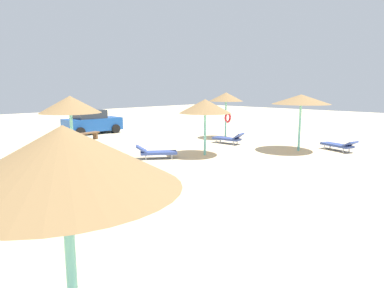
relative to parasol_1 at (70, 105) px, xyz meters
name	(u,v)px	position (x,y,z in m)	size (l,w,h in m)	color
ground_plane	(259,191)	(2.63, -7.22, -2.62)	(80.00, 80.00, 0.00)	beige
parasol_1	(70,105)	(0.00, 0.00, 0.00)	(2.43, 2.43, 2.98)	#6BC6BC
parasol_2	(64,158)	(-4.82, -9.42, -0.07)	(2.54, 2.54, 2.91)	#6BC6BC
parasol_3	(226,98)	(11.08, 0.77, 0.02)	(2.21, 2.21, 2.98)	#6BC6BC
parasol_4	(205,106)	(5.85, -2.03, -0.22)	(2.54, 2.54, 2.75)	#6BC6BC
parasol_5	(301,100)	(10.12, -4.85, 0.06)	(2.99, 2.99, 2.95)	#6BC6BC
lounger_1	(19,172)	(-2.18, -0.22, -2.31)	(0.96, 1.97, 0.72)	#33478C
lounger_3	(229,138)	(9.40, -0.77, -2.31)	(0.81, 1.94, 0.70)	#33478C
lounger_4	(156,152)	(3.62, -0.92, -2.31)	(1.90, 1.67, 0.66)	#33478C
lounger_5	(339,145)	(11.59, -6.39, -2.31)	(1.22, 2.02, 0.63)	#33478C
bench_0	(88,135)	(4.35, 6.50, -2.28)	(1.54, 0.63, 0.49)	brown
parked_car	(92,122)	(6.12, 9.06, -1.80)	(4.10, 2.19, 1.72)	#194C9E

